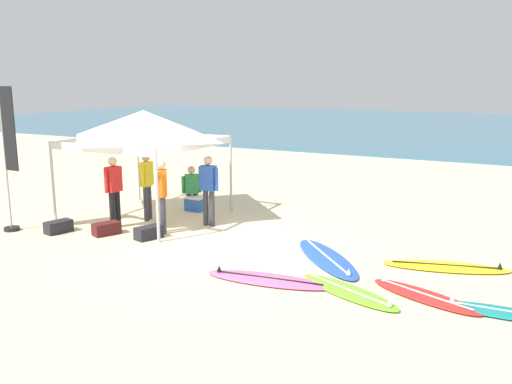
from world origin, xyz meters
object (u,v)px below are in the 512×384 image
surfboard_pink (268,279)px  person_yellow (147,181)px  surfboard_yellow (446,267)px  canopy_tent (144,125)px  gear_bag_on_sand (107,229)px  person_green (192,186)px  cooler_box (195,204)px  banner_flag (9,165)px  gear_bag_near_tent (59,227)px  surfboard_lime (349,292)px  gear_bag_by_pole (149,233)px  surfboard_red (424,296)px  person_orange (162,191)px  person_red (114,187)px  surfboard_blue (327,258)px  surfboard_teal (502,312)px  person_blue (208,186)px

surfboard_pink → person_yellow: (-4.61, 2.42, 0.95)m
surfboard_yellow → surfboard_pink: same height
canopy_tent → gear_bag_on_sand: 2.80m
surfboard_yellow → person_green: 7.19m
surfboard_yellow → cooler_box: (-6.78, 1.61, 0.16)m
banner_flag → gear_bag_near_tent: size_ratio=5.67×
banner_flag → gear_bag_near_tent: 1.79m
surfboard_lime → gear_bag_by_pole: 5.07m
cooler_box → gear_bag_on_sand: bearing=-99.9°
surfboard_red → person_orange: size_ratio=1.19×
gear_bag_on_sand → surfboard_red: bearing=-3.0°
gear_bag_near_tent → gear_bag_on_sand: size_ratio=1.00×
surfboard_pink → person_red: size_ratio=1.39×
person_yellow → gear_bag_by_pole: size_ratio=2.85×
canopy_tent → surfboard_pink: size_ratio=1.37×
gear_bag_near_tent → gear_bag_by_pole: (2.17, 0.58, 0.00)m
canopy_tent → surfboard_blue: 5.85m
person_red → surfboard_blue: bearing=1.0°
person_yellow → banner_flag: 3.17m
surfboard_teal → gear_bag_near_tent: bearing=179.4°
canopy_tent → person_green: bearing=70.2°
canopy_tent → person_orange: 2.09m
gear_bag_by_pole → surfboard_lime: bearing=-11.1°
surfboard_yellow → gear_bag_near_tent: gear_bag_near_tent is taller
surfboard_red → surfboard_pink: bearing=-168.5°
surfboard_lime → person_yellow: bearing=159.2°
surfboard_pink → person_orange: person_orange is taller
canopy_tent → gear_bag_near_tent: (-0.96, -2.05, -2.25)m
person_green → gear_bag_near_tent: 3.71m
person_blue → gear_bag_on_sand: person_blue is taller
person_orange → gear_bag_near_tent: person_orange is taller
canopy_tent → surfboard_yellow: bearing=-3.2°
person_yellow → gear_bag_by_pole: (1.08, -1.32, -0.85)m
person_yellow → person_red: (-0.24, -0.93, 0.00)m
banner_flag → surfboard_lime: bearing=-0.0°
person_green → person_blue: bearing=-42.5°
surfboard_teal → banner_flag: size_ratio=0.54×
surfboard_blue → person_blue: size_ratio=1.39×
surfboard_red → person_blue: 6.00m
person_yellow → gear_bag_by_pole: 1.90m
surfboard_red → gear_bag_on_sand: bearing=177.0°
person_red → person_orange: 1.33m
surfboard_red → surfboard_yellow: same height
person_yellow → person_green: person_yellow is taller
surfboard_lime → person_green: (-5.71, 3.77, 0.62)m
surfboard_teal → person_orange: person_orange is taller
surfboard_lime → surfboard_red: bearing=19.4°
surfboard_blue → surfboard_teal: same height
gear_bag_on_sand → person_blue: bearing=46.8°
gear_bag_near_tent → cooler_box: size_ratio=1.20×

